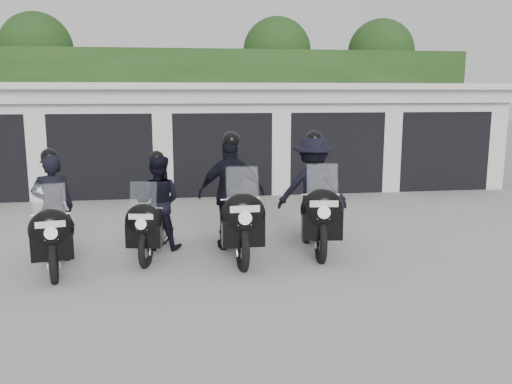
{
  "coord_description": "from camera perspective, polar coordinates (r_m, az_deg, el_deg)",
  "views": [
    {
      "loc": [
        -1.19,
        -8.67,
        2.71
      ],
      "look_at": [
        0.12,
        0.3,
        1.05
      ],
      "focal_mm": 38.0,
      "sensor_mm": 36.0,
      "label": 1
    }
  ],
  "objects": [
    {
      "name": "garage_block",
      "position": [
        16.82,
        -4.27,
        5.97
      ],
      "size": [
        16.4,
        6.8,
        2.96
      ],
      "color": "silver",
      "rests_on": "ground"
    },
    {
      "name": "background_vegetation",
      "position": [
        21.64,
        -4.26,
        10.52
      ],
      "size": [
        20.0,
        3.9,
        5.8
      ],
      "color": "#193C15",
      "rests_on": "ground"
    },
    {
      "name": "ground",
      "position": [
        9.16,
        -0.49,
        -6.84
      ],
      "size": [
        80.0,
        80.0,
        0.0
      ],
      "primitive_type": "plane",
      "color": "gray",
      "rests_on": "ground"
    },
    {
      "name": "police_bike_a",
      "position": [
        9.07,
        -20.59,
        -2.75
      ],
      "size": [
        0.9,
        2.17,
        1.91
      ],
      "rotation": [
        0.0,
        0.0,
        0.18
      ],
      "color": "black",
      "rests_on": "ground"
    },
    {
      "name": "police_bike_b",
      "position": [
        9.44,
        -10.49,
        -1.76
      ],
      "size": [
        0.97,
        2.04,
        1.79
      ],
      "rotation": [
        0.0,
        0.0,
        -0.19
      ],
      "color": "black",
      "rests_on": "ground"
    },
    {
      "name": "police_bike_c",
      "position": [
        9.25,
        -2.42,
        -0.91
      ],
      "size": [
        1.18,
        2.44,
        2.13
      ],
      "rotation": [
        0.0,
        0.0,
        0.04
      ],
      "color": "black",
      "rests_on": "ground"
    },
    {
      "name": "police_bike_d",
      "position": [
        9.73,
        6.13,
        -0.39
      ],
      "size": [
        1.34,
        2.43,
        2.12
      ],
      "rotation": [
        0.0,
        0.0,
        -0.13
      ],
      "color": "black",
      "rests_on": "ground"
    }
  ]
}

